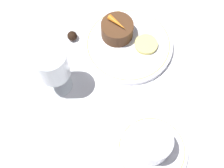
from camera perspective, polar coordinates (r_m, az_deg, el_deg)
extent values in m
plane|color=white|center=(0.78, 3.47, 4.92)|extent=(3.00, 3.00, 0.00)
cylinder|color=white|center=(0.79, 3.01, 7.19)|extent=(0.22, 0.22, 0.01)
torus|color=tan|center=(0.78, 3.03, 7.41)|extent=(0.21, 0.21, 0.00)
cylinder|color=white|center=(0.69, 7.25, -11.91)|extent=(0.16, 0.16, 0.01)
torus|color=tan|center=(0.69, 7.28, -11.84)|extent=(0.14, 0.14, 0.00)
cylinder|color=white|center=(0.65, 7.42, -10.89)|extent=(0.08, 0.08, 0.06)
cylinder|color=#9E7A4C|center=(0.65, 7.47, -10.80)|extent=(0.07, 0.07, 0.05)
torus|color=white|center=(0.66, 4.53, -7.88)|extent=(0.04, 0.01, 0.04)
cube|color=silver|center=(0.69, 6.71, -8.11)|extent=(0.05, 0.09, 0.00)
ellipsoid|color=silver|center=(0.69, 1.73, -9.16)|extent=(0.02, 0.03, 0.00)
cylinder|color=silver|center=(0.75, -9.69, -0.09)|extent=(0.07, 0.07, 0.01)
cylinder|color=silver|center=(0.72, -10.08, 1.00)|extent=(0.01, 0.01, 0.06)
cylinder|color=silver|center=(0.66, -11.00, 3.57)|extent=(0.07, 0.07, 0.07)
cylinder|color=#470A14|center=(0.67, -10.79, 2.96)|extent=(0.06, 0.06, 0.04)
cube|color=silver|center=(0.75, 11.67, -1.09)|extent=(0.02, 0.13, 0.01)
cube|color=silver|center=(0.71, 7.37, -6.12)|extent=(0.03, 0.05, 0.01)
cylinder|color=#4C2D19|center=(0.78, 0.95, 9.92)|extent=(0.08, 0.08, 0.04)
cone|color=orange|center=(0.76, 0.98, 11.12)|extent=(0.05, 0.02, 0.01)
cylinder|color=#EFE075|center=(0.78, 6.25, 7.20)|extent=(0.06, 0.06, 0.01)
sphere|color=black|center=(0.80, -7.29, 8.71)|extent=(0.03, 0.03, 0.03)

